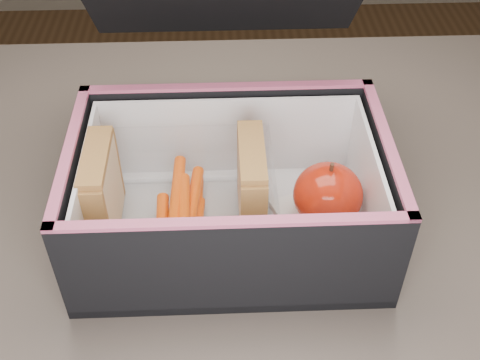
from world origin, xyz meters
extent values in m
cube|color=brown|center=(0.00, 0.00, 0.73)|extent=(1.20, 0.80, 0.03)
cube|color=beige|center=(-0.10, 0.01, 0.81)|extent=(0.01, 0.08, 0.09)
cube|color=#D05F6F|center=(-0.09, 0.01, 0.81)|extent=(0.01, 0.08, 0.08)
cube|color=beige|center=(-0.09, 0.01, 0.81)|extent=(0.01, 0.08, 0.09)
cube|color=olive|center=(-0.09, 0.01, 0.86)|extent=(0.02, 0.08, 0.01)
cube|color=beige|center=(0.04, 0.01, 0.81)|extent=(0.01, 0.08, 0.09)
cube|color=#D05F6F|center=(0.05, 0.01, 0.81)|extent=(0.01, 0.08, 0.08)
cube|color=beige|center=(0.06, 0.01, 0.81)|extent=(0.01, 0.08, 0.09)
cube|color=olive|center=(0.05, 0.01, 0.86)|extent=(0.02, 0.09, 0.01)
cylinder|color=#FC4A08|center=(0.00, -0.02, 0.77)|extent=(0.02, 0.10, 0.01)
cylinder|color=#FC4A08|center=(-0.04, -0.02, 0.78)|extent=(0.02, 0.10, 0.01)
cylinder|color=#FC4A08|center=(-0.02, 0.02, 0.80)|extent=(0.02, 0.10, 0.01)
cylinder|color=#FC4A08|center=(0.00, 0.02, 0.77)|extent=(0.01, 0.10, 0.01)
cylinder|color=#FC4A08|center=(-0.01, 0.02, 0.78)|extent=(0.02, 0.10, 0.01)
cylinder|color=#FC4A08|center=(-0.01, -0.01, 0.80)|extent=(0.01, 0.10, 0.01)
cube|color=white|center=(0.12, 0.01, 0.77)|extent=(0.10, 0.10, 0.01)
ellipsoid|color=maroon|center=(0.13, 0.00, 0.80)|extent=(0.07, 0.07, 0.06)
cylinder|color=#432617|center=(0.13, 0.00, 0.84)|extent=(0.00, 0.01, 0.01)
camera|label=1|loc=(0.02, -0.41, 1.21)|focal=45.00mm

